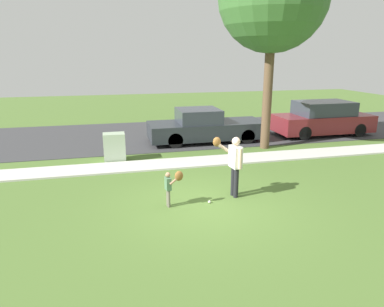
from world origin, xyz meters
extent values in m
plane|color=#4C6B2D|center=(0.00, 3.50, 0.00)|extent=(48.00, 48.00, 0.00)
cube|color=beige|center=(0.00, 3.60, 0.03)|extent=(36.00, 1.20, 0.06)
cube|color=#38383A|center=(0.00, 8.60, 0.01)|extent=(36.00, 6.80, 0.02)
cylinder|color=black|center=(0.87, 0.24, 0.42)|extent=(0.13, 0.13, 0.84)
cylinder|color=black|center=(0.84, 0.40, 0.42)|extent=(0.13, 0.13, 0.84)
cube|color=silver|center=(0.85, 0.32, 1.14)|extent=(0.28, 0.43, 0.60)
sphere|color=beige|center=(0.85, 0.32, 1.57)|extent=(0.23, 0.23, 0.23)
cylinder|color=beige|center=(0.89, 0.07, 1.16)|extent=(0.10, 0.10, 0.56)
cylinder|color=beige|center=(0.57, 0.53, 1.35)|extent=(0.52, 0.16, 0.40)
ellipsoid|color=brown|center=(0.38, 0.51, 1.54)|extent=(0.24, 0.17, 0.26)
cylinder|color=#6B6656|center=(-1.05, 0.11, 0.23)|extent=(0.07, 0.07, 0.47)
cylinder|color=#6B6656|center=(-1.04, 0.02, 0.23)|extent=(0.07, 0.07, 0.47)
cube|color=#4C7251|center=(-1.04, 0.07, 0.63)|extent=(0.15, 0.24, 0.33)
sphere|color=#A87A5B|center=(-1.04, 0.07, 0.87)|extent=(0.13, 0.13, 0.13)
cylinder|color=#A87A5B|center=(-1.06, 0.21, 0.64)|extent=(0.05, 0.05, 0.31)
cylinder|color=#A87A5B|center=(-0.89, -0.05, 0.75)|extent=(0.29, 0.09, 0.22)
ellipsoid|color=brown|center=(-0.78, -0.04, 0.85)|extent=(0.24, 0.17, 0.26)
sphere|color=white|center=(0.05, 0.02, 0.04)|extent=(0.07, 0.07, 0.07)
cube|color=#9EB293|center=(-2.27, 4.54, 0.52)|extent=(0.78, 0.55, 1.04)
cylinder|color=brown|center=(3.92, 4.97, 2.33)|extent=(0.37, 0.37, 4.67)
cube|color=#23282D|center=(1.85, 6.65, 0.55)|extent=(5.20, 1.95, 0.70)
cube|color=#2D333D|center=(1.46, 6.65, 1.20)|extent=(1.82, 1.79, 0.60)
cylinder|color=black|center=(3.47, 7.51, 0.34)|extent=(0.64, 0.22, 0.64)
cylinder|color=black|center=(3.47, 5.78, 0.34)|extent=(0.64, 0.22, 0.64)
cylinder|color=black|center=(0.24, 7.51, 0.34)|extent=(0.64, 0.22, 0.64)
cylinder|color=black|center=(0.24, 5.78, 0.34)|extent=(0.64, 0.22, 0.64)
cube|color=maroon|center=(7.72, 6.63, 0.60)|extent=(4.70, 1.90, 0.80)
cube|color=#2D333D|center=(7.72, 6.63, 1.32)|extent=(2.59, 1.75, 0.65)
cylinder|color=black|center=(9.17, 7.47, 0.34)|extent=(0.64, 0.22, 0.64)
cylinder|color=black|center=(9.17, 5.79, 0.34)|extent=(0.64, 0.22, 0.64)
cylinder|color=black|center=(6.26, 7.47, 0.34)|extent=(0.64, 0.22, 0.64)
cylinder|color=black|center=(6.26, 5.79, 0.34)|extent=(0.64, 0.22, 0.64)
camera|label=1|loc=(-2.40, -8.15, 3.78)|focal=32.56mm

